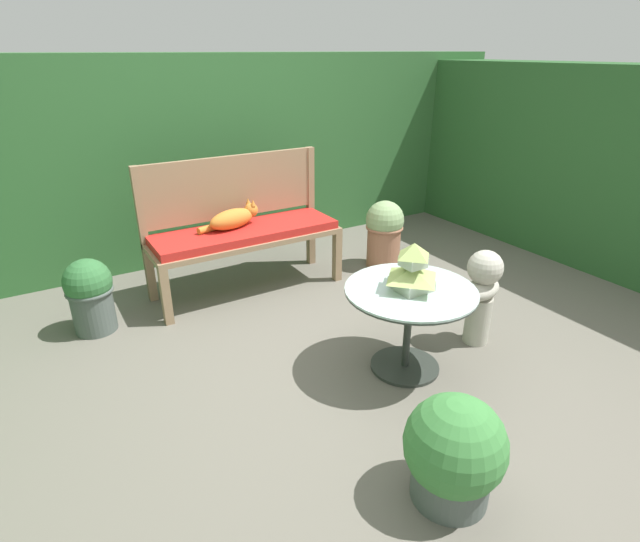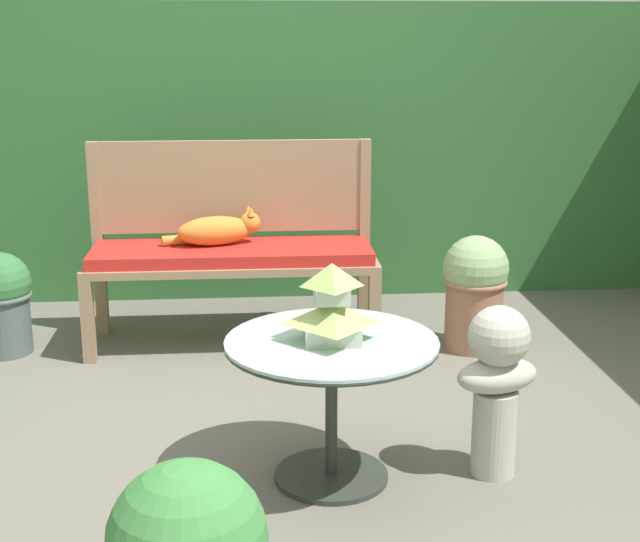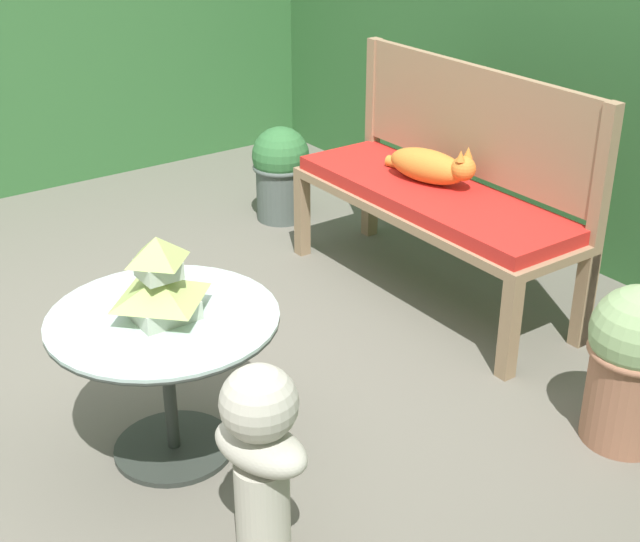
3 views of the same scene
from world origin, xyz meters
name	(u,v)px [view 2 (image 2 of 3)]	position (x,y,z in m)	size (l,w,h in m)	color
ground	(265,448)	(0.00, 0.00, 0.00)	(30.00, 30.00, 0.00)	#666056
foliage_hedge_back	(255,146)	(0.00, 2.51, 0.88)	(6.40, 0.88, 1.75)	#336633
garden_bench	(232,261)	(-0.13, 1.24, 0.45)	(1.47, 0.49, 0.52)	#937556
bench_backrest	(232,197)	(-0.13, 1.46, 0.74)	(1.47, 0.06, 1.03)	#937556
cat	(218,230)	(-0.20, 1.28, 0.60)	(0.51, 0.24, 0.20)	orange
patio_table	(332,370)	(0.24, -0.26, 0.42)	(0.76, 0.76, 0.53)	#2D332D
pagoda_birdhouse	(332,308)	(0.24, -0.26, 0.65)	(0.26, 0.26, 0.28)	#B2BCA8
garden_bust	(497,378)	(0.83, -0.27, 0.37)	(0.35, 0.26, 0.64)	#B7B2A3
potted_plant_table_near	(1,301)	(-1.29, 1.19, 0.28)	(0.31, 0.31, 0.52)	#4C5651
potted_plant_table_far	(475,289)	(1.09, 1.07, 0.32)	(0.33, 0.33, 0.59)	#9E664C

